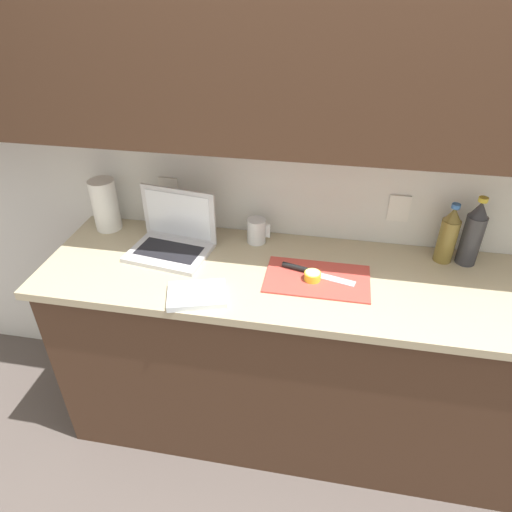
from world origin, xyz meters
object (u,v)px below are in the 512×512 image
Objects in this scene: cutting_board at (317,279)px; lemon_half_cut at (313,276)px; laptop at (173,237)px; knife at (305,270)px; bottle_oil_tall at (448,235)px; paper_towel_roll at (105,205)px; measuring_cup at (257,231)px; bottle_green_soda at (473,234)px.

lemon_half_cut is (-0.02, -0.01, 0.02)m from cutting_board.
knife is (0.59, -0.08, -0.05)m from laptop.
laptop is at bearing 168.20° from lemon_half_cut.
laptop is 1.40× the size of bottle_oil_tall.
paper_towel_roll is (-1.00, 0.24, 0.12)m from cutting_board.
paper_towel_roll is at bearing 179.88° from bottle_oil_tall.
knife is 2.69× the size of measuring_cup.
bottle_green_soda is (0.66, 0.21, 0.12)m from knife.
lemon_half_cut is at bearing -43.33° from measuring_cup.
cutting_board is at bearing 34.01° from lemon_half_cut.
measuring_cup is 0.46× the size of paper_towel_roll.
paper_towel_roll reaches higher than lemon_half_cut.
lemon_half_cut is 0.68m from bottle_green_soda.
laptop is 1.53× the size of paper_towel_roll.
knife is at bearing 0.32° from laptop.
laptop reaches higher than paper_towel_roll.
measuring_cup is (-0.90, 0.00, -0.08)m from bottle_green_soda.
measuring_cup is at bearing 136.67° from lemon_half_cut.
knife is 4.60× the size of lemon_half_cut.
measuring_cup is (0.35, 0.13, -0.01)m from laptop.
cutting_board is at bearing -13.54° from paper_towel_roll.
cutting_board is 0.67m from bottle_green_soda.
knife reaches higher than cutting_board.
laptop is 0.37m from measuring_cup.
measuring_cup is at bearing 140.10° from cutting_board.
lemon_half_cut is (0.03, -0.05, 0.01)m from knife.
laptop reaches higher than cutting_board.
paper_towel_roll is at bearing -177.93° from knife.
measuring_cup is (-0.29, 0.24, 0.05)m from cutting_board.
bottle_green_soda is at bearing -0.12° from paper_towel_roll.
laptop is 1.23× the size of knife.
bottle_oil_tall reaches higher than paper_towel_roll.
bottle_green_soda is 1.25× the size of paper_towel_roll.
bottle_green_soda reaches higher than cutting_board.
measuring_cup is (-0.80, 0.00, -0.07)m from bottle_oil_tall.
paper_towel_roll is (-0.95, 0.21, 0.11)m from knife.
bottle_oil_tall reaches higher than lemon_half_cut.
bottle_oil_tall reaches higher than laptop.
bottle_green_soda reaches higher than knife.
measuring_cup is (-0.27, 0.26, 0.03)m from lemon_half_cut.
measuring_cup is at bearing 0.13° from paper_towel_roll.
bottle_oil_tall is at bearing -0.35° from measuring_cup.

